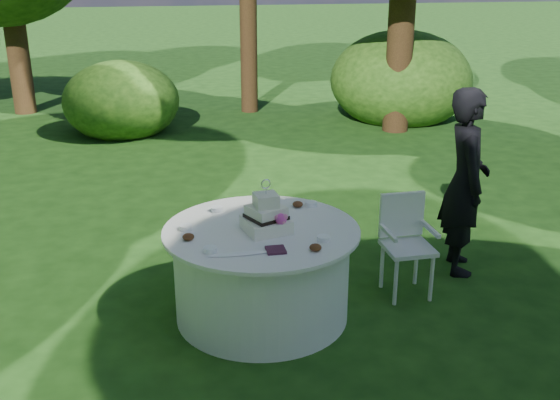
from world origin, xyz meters
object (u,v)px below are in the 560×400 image
object	(u,v)px
cake	(267,217)
chair	(405,236)
guest	(465,182)
table	(262,272)
napkins	(276,250)

from	to	relation	value
cake	chair	size ratio (longest dim) A/B	0.49
guest	cake	distance (m)	2.02
table	chair	size ratio (longest dim) A/B	1.77
guest	chair	size ratio (longest dim) A/B	1.96
napkins	table	distance (m)	0.59
cake	chair	distance (m)	1.33
cake	chair	xyz separation A→B (m)	(1.26, 0.24, -0.37)
napkins	guest	distance (m)	2.16
guest	chair	bearing A→B (deg)	130.40
napkins	guest	size ratio (longest dim) A/B	0.08
napkins	cake	distance (m)	0.40
guest	napkins	bearing A→B (deg)	131.18
table	chair	bearing A→B (deg)	8.41
chair	table	bearing A→B (deg)	-171.59
guest	table	xyz separation A→B (m)	(-1.97, -0.51, -0.48)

